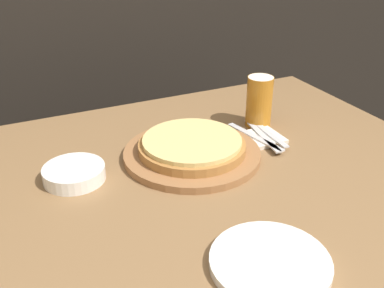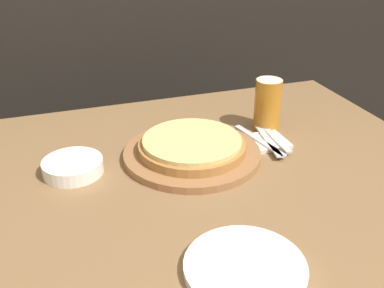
{
  "view_description": "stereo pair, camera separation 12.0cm",
  "coord_description": "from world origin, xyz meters",
  "px_view_note": "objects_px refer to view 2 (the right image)",
  "views": [
    {
      "loc": [
        -0.39,
        -0.89,
        1.33
      ],
      "look_at": [
        0.07,
        0.07,
        0.78
      ],
      "focal_mm": 42.0,
      "sensor_mm": 36.0,
      "label": 1
    },
    {
      "loc": [
        -0.27,
        -0.94,
        1.33
      ],
      "look_at": [
        0.07,
        0.07,
        0.78
      ],
      "focal_mm": 42.0,
      "sensor_mm": 36.0,
      "label": 2
    }
  ],
  "objects_px": {
    "pizza_on_board": "(192,149)",
    "dinner_plate": "(245,268)",
    "dinner_knife": "(267,139)",
    "spoon": "(275,138)",
    "side_bowl": "(73,166)",
    "beer_glass": "(268,103)",
    "fork": "(259,140)"
  },
  "relations": [
    {
      "from": "pizza_on_board",
      "to": "dinner_plate",
      "type": "bearing_deg",
      "value": -96.18
    },
    {
      "from": "dinner_knife",
      "to": "dinner_plate",
      "type": "bearing_deg",
      "value": -121.6
    },
    {
      "from": "pizza_on_board",
      "to": "spoon",
      "type": "relative_size",
      "value": 1.99
    },
    {
      "from": "side_bowl",
      "to": "spoon",
      "type": "distance_m",
      "value": 0.57
    },
    {
      "from": "beer_glass",
      "to": "side_bowl",
      "type": "xyz_separation_m",
      "value": [
        -0.59,
        -0.08,
        -0.07
      ]
    },
    {
      "from": "pizza_on_board",
      "to": "beer_glass",
      "type": "height_order",
      "value": "beer_glass"
    },
    {
      "from": "dinner_plate",
      "to": "side_bowl",
      "type": "bearing_deg",
      "value": 119.68
    },
    {
      "from": "fork",
      "to": "dinner_knife",
      "type": "xyz_separation_m",
      "value": [
        0.03,
        0.0,
        0.0
      ]
    },
    {
      "from": "fork",
      "to": "beer_glass",
      "type": "bearing_deg",
      "value": 53.21
    },
    {
      "from": "beer_glass",
      "to": "dinner_knife",
      "type": "distance_m",
      "value": 0.12
    },
    {
      "from": "beer_glass",
      "to": "dinner_plate",
      "type": "height_order",
      "value": "beer_glass"
    },
    {
      "from": "beer_glass",
      "to": "fork",
      "type": "distance_m",
      "value": 0.14
    },
    {
      "from": "side_bowl",
      "to": "fork",
      "type": "height_order",
      "value": "side_bowl"
    },
    {
      "from": "fork",
      "to": "spoon",
      "type": "distance_m",
      "value": 0.05
    },
    {
      "from": "side_bowl",
      "to": "pizza_on_board",
      "type": "bearing_deg",
      "value": -3.75
    },
    {
      "from": "pizza_on_board",
      "to": "fork",
      "type": "xyz_separation_m",
      "value": [
        0.21,
        0.01,
        -0.01
      ]
    },
    {
      "from": "pizza_on_board",
      "to": "dinner_knife",
      "type": "relative_size",
      "value": 1.7
    },
    {
      "from": "beer_glass",
      "to": "side_bowl",
      "type": "bearing_deg",
      "value": -172.37
    },
    {
      "from": "beer_glass",
      "to": "dinner_plate",
      "type": "bearing_deg",
      "value": -120.62
    },
    {
      "from": "dinner_plate",
      "to": "side_bowl",
      "type": "height_order",
      "value": "side_bowl"
    },
    {
      "from": "fork",
      "to": "spoon",
      "type": "height_order",
      "value": "same"
    },
    {
      "from": "beer_glass",
      "to": "side_bowl",
      "type": "height_order",
      "value": "beer_glass"
    },
    {
      "from": "side_bowl",
      "to": "dinner_knife",
      "type": "relative_size",
      "value": 0.7
    },
    {
      "from": "dinner_knife",
      "to": "spoon",
      "type": "height_order",
      "value": "same"
    },
    {
      "from": "dinner_plate",
      "to": "spoon",
      "type": "bearing_deg",
      "value": 56.16
    },
    {
      "from": "dinner_plate",
      "to": "spoon",
      "type": "xyz_separation_m",
      "value": [
        0.3,
        0.45,
        0.01
      ]
    },
    {
      "from": "pizza_on_board",
      "to": "dinner_knife",
      "type": "bearing_deg",
      "value": 1.7
    },
    {
      "from": "beer_glass",
      "to": "side_bowl",
      "type": "distance_m",
      "value": 0.6
    },
    {
      "from": "pizza_on_board",
      "to": "side_bowl",
      "type": "xyz_separation_m",
      "value": [
        -0.31,
        0.02,
        -0.01
      ]
    },
    {
      "from": "beer_glass",
      "to": "dinner_plate",
      "type": "distance_m",
      "value": 0.64
    },
    {
      "from": "beer_glass",
      "to": "spoon",
      "type": "height_order",
      "value": "beer_glass"
    },
    {
      "from": "beer_glass",
      "to": "fork",
      "type": "relative_size",
      "value": 0.72
    }
  ]
}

